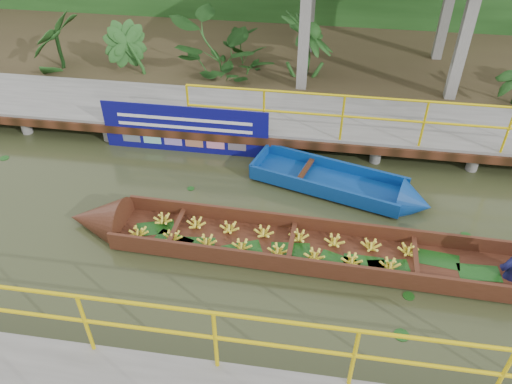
# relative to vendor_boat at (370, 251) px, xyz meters

# --- Properties ---
(ground) EXTENTS (80.00, 80.00, 0.00)m
(ground) POSITION_rel_vendor_boat_xyz_m (-2.78, 0.34, -0.24)
(ground) COLOR #303319
(ground) RESTS_ON ground
(land_strip) EXTENTS (30.00, 8.00, 0.45)m
(land_strip) POSITION_rel_vendor_boat_xyz_m (-2.78, 7.84, -0.01)
(land_strip) COLOR #34291A
(land_strip) RESTS_ON ground
(far_dock) EXTENTS (16.00, 2.06, 1.66)m
(far_dock) POSITION_rel_vendor_boat_xyz_m (-2.76, 3.77, 0.24)
(far_dock) COLOR slate
(far_dock) RESTS_ON ground
(vendor_boat) EXTENTS (10.18, 1.36, 2.17)m
(vendor_boat) POSITION_rel_vendor_boat_xyz_m (0.00, 0.00, 0.00)
(vendor_boat) COLOR #3B1D10
(vendor_boat) RESTS_ON ground
(moored_blue_boat) EXTENTS (3.65, 1.85, 0.84)m
(moored_blue_boat) POSITION_rel_vendor_boat_xyz_m (0.06, 1.74, -0.09)
(moored_blue_boat) COLOR navy
(moored_blue_boat) RESTS_ON ground
(blue_banner) EXTENTS (3.62, 0.04, 1.13)m
(blue_banner) POSITION_rel_vendor_boat_xyz_m (-3.88, 2.82, 0.32)
(blue_banner) COLOR #0D0C66
(blue_banner) RESTS_ON ground
(tropical_plants) EXTENTS (14.01, 1.01, 1.26)m
(tropical_plants) POSITION_rel_vendor_boat_xyz_m (-1.80, 5.64, 0.84)
(tropical_plants) COLOR #173D13
(tropical_plants) RESTS_ON ground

